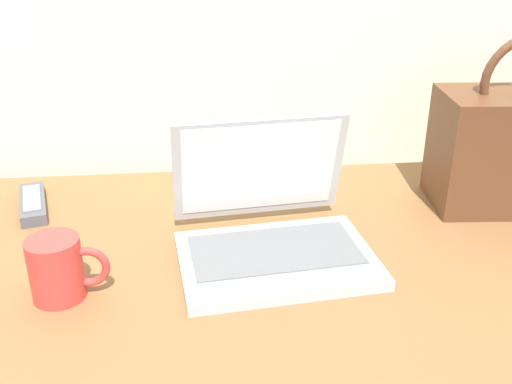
% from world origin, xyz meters
% --- Properties ---
extents(desk, '(1.60, 0.76, 0.03)m').
position_xyz_m(desk, '(0.00, 0.00, 0.01)').
color(desk, brown).
rests_on(desk, ground).
extents(laptop, '(0.33, 0.31, 0.21)m').
position_xyz_m(laptop, '(0.06, 0.02, 0.08)').
color(laptop, '#B2B5BA').
rests_on(laptop, desk).
extents(coffee_mug, '(0.12, 0.08, 0.10)m').
position_xyz_m(coffee_mug, '(-0.26, -0.08, 0.08)').
color(coffee_mug, red).
rests_on(coffee_mug, desk).
extents(remote_control_near, '(0.08, 0.17, 0.02)m').
position_xyz_m(remote_control_near, '(-0.38, 0.22, 0.04)').
color(remote_control_near, '#4C4C51').
rests_on(remote_control_near, desk).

